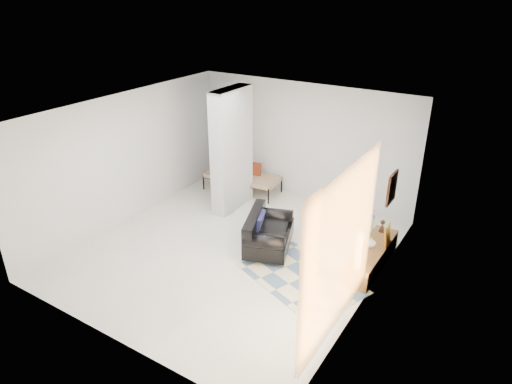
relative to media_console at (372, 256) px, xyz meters
The scene contains 17 objects.
floor 2.68m from the media_console, 160.29° to the right, with size 6.00×6.00×0.00m, color silver.
ceiling 3.73m from the media_console, 160.29° to the right, with size 6.00×6.00×0.00m, color white.
wall_back 3.49m from the media_console, 140.23° to the left, with size 6.00×6.00×0.00m, color silver.
wall_front 4.80m from the media_console, 122.85° to the right, with size 6.00×6.00×0.00m, color silver.
wall_left 5.48m from the media_console, behind, with size 6.00×6.00×0.00m, color silver.
wall_right 1.52m from the media_console, 75.73° to the right, with size 6.00×6.00×0.00m, color silver.
partition_column 3.88m from the media_console, 169.10° to the left, with size 0.35×1.20×2.80m, color silver.
hallway_door 5.12m from the media_console, 156.00° to the left, with size 0.85×0.06×2.04m, color silver.
curtain 2.41m from the media_console, 85.83° to the right, with size 2.55×2.55×0.00m, color #EB963D.
wall_art 1.46m from the media_console, ahead, with size 0.04×0.45×0.55m, color #32170D.
media_console is the anchor object (origin of this frame).
loveseat 2.05m from the media_console, 165.33° to the right, with size 1.22×1.57×0.76m.
daybed 4.25m from the media_console, 158.33° to the left, with size 1.93×0.95×0.77m.
area_rug 1.41m from the media_console, 131.17° to the right, with size 2.12×1.41×0.01m, color beige.
cylinder_lamp 0.92m from the media_console, 91.53° to the right, with size 0.12×0.12×0.66m, color white.
bronze_figurine 0.74m from the media_console, 94.32° to the left, with size 0.12×0.12×0.25m, color #302015, non-canonical shape.
vase 0.30m from the media_console, behind, with size 0.19×0.19×0.20m, color white.
Camera 1 is at (4.51, -6.34, 4.84)m, focal length 32.00 mm.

